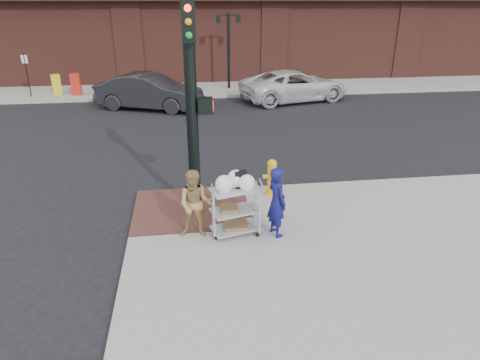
{
  "coord_description": "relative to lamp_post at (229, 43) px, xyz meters",
  "views": [
    {
      "loc": [
        -0.69,
        -8.5,
        4.87
      ],
      "look_at": [
        0.45,
        -0.07,
        1.25
      ],
      "focal_mm": 32.0,
      "sensor_mm": 36.0,
      "label": 1
    }
  ],
  "objects": [
    {
      "name": "ground",
      "position": [
        -2.0,
        -16.0,
        -2.62
      ],
      "size": [
        220.0,
        220.0,
        0.0
      ],
      "primitive_type": "plane",
      "color": "black",
      "rests_on": "ground"
    },
    {
      "name": "sidewalk_far",
      "position": [
        10.5,
        16.0,
        -2.54
      ],
      "size": [
        65.0,
        36.0,
        0.15
      ],
      "primitive_type": "cube",
      "color": "gray",
      "rests_on": "ground"
    },
    {
      "name": "brick_curb_ramp",
      "position": [
        -2.6,
        -15.1,
        -2.46
      ],
      "size": [
        2.8,
        2.4,
        0.01
      ],
      "primitive_type": "cube",
      "color": "#4F2A25",
      "rests_on": "sidewalk_near"
    },
    {
      "name": "lamp_post",
      "position": [
        0.0,
        0.0,
        0.0
      ],
      "size": [
        1.32,
        0.22,
        4.0
      ],
      "color": "black",
      "rests_on": "sidewalk_far"
    },
    {
      "name": "parking_sign",
      "position": [
        -10.5,
        -1.0,
        -1.37
      ],
      "size": [
        0.05,
        0.05,
        2.2
      ],
      "primitive_type": "cylinder",
      "color": "black",
      "rests_on": "sidewalk_far"
    },
    {
      "name": "traffic_signal_pole",
      "position": [
        -2.48,
        -15.23,
        0.21
      ],
      "size": [
        0.61,
        0.51,
        5.0
      ],
      "color": "black",
      "rests_on": "sidewalk_near"
    },
    {
      "name": "woman_blue",
      "position": [
        -0.83,
        -16.57,
        -1.7
      ],
      "size": [
        0.53,
        0.65,
        1.54
      ],
      "primitive_type": "imported",
      "rotation": [
        0.0,
        0.0,
        1.89
      ],
      "color": "#111359",
      "rests_on": "sidewalk_near"
    },
    {
      "name": "pedestrian_tan",
      "position": [
        -2.54,
        -16.42,
        -1.72
      ],
      "size": [
        0.82,
        0.69,
        1.5
      ],
      "primitive_type": "imported",
      "rotation": [
        0.0,
        0.0,
        -0.18
      ],
      "color": "#A1854C",
      "rests_on": "sidewalk_near"
    },
    {
      "name": "sedan_dark",
      "position": [
        -4.21,
        -3.97,
        -1.79
      ],
      "size": [
        5.3,
        3.5,
        1.65
      ],
      "primitive_type": "imported",
      "rotation": [
        0.0,
        0.0,
        1.19
      ],
      "color": "black",
      "rests_on": "ground"
    },
    {
      "name": "minivan_white",
      "position": [
        3.02,
        -3.13,
        -1.85
      ],
      "size": [
        6.01,
        3.87,
        1.54
      ],
      "primitive_type": "imported",
      "rotation": [
        0.0,
        0.0,
        1.82
      ],
      "color": "silver",
      "rests_on": "ground"
    },
    {
      "name": "utility_cart",
      "position": [
        -1.69,
        -16.42,
        -1.82
      ],
      "size": [
        1.14,
        0.82,
        1.42
      ],
      "color": "#A1A2A6",
      "rests_on": "sidewalk_near"
    },
    {
      "name": "fire_hydrant",
      "position": [
        -0.52,
        -14.57,
        -1.97
      ],
      "size": [
        0.46,
        0.32,
        0.97
      ],
      "color": "gold",
      "rests_on": "sidewalk_near"
    },
    {
      "name": "newsbox_red",
      "position": [
        -8.22,
        -0.83,
        -1.91
      ],
      "size": [
        0.49,
        0.45,
        1.12
      ],
      "primitive_type": "cube",
      "rotation": [
        0.0,
        0.0,
        0.05
      ],
      "color": "red",
      "rests_on": "sidewalk_far"
    },
    {
      "name": "newsbox_yellow",
      "position": [
        -9.32,
        -0.42,
        -1.96
      ],
      "size": [
        0.54,
        0.52,
        1.03
      ],
      "primitive_type": "cube",
      "rotation": [
        0.0,
        0.0,
        0.38
      ],
      "color": "yellow",
      "rests_on": "sidewalk_far"
    }
  ]
}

